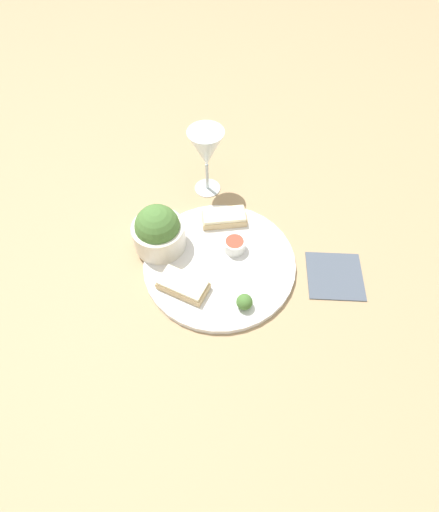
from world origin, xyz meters
name	(u,v)px	position (x,y,z in m)	size (l,w,h in m)	color
ground_plane	(219,265)	(0.00, 0.00, 0.00)	(4.00, 4.00, 0.00)	tan
dinner_plate	(219,263)	(0.00, 0.00, 0.01)	(0.33, 0.33, 0.01)	white
salad_bowl	(158,231)	(0.14, -0.03, 0.06)	(0.11, 0.11, 0.11)	silver
sauce_ramekin	(235,245)	(-0.03, -0.04, 0.03)	(0.05, 0.05, 0.03)	white
cheese_toast_near	(183,285)	(0.07, 0.08, 0.03)	(0.12, 0.09, 0.03)	#D1B27F
cheese_toast_far	(222,217)	(0.00, -0.12, 0.03)	(0.11, 0.07, 0.03)	#D1B27F
wine_glass	(206,150)	(0.05, -0.23, 0.12)	(0.09, 0.09, 0.17)	silver
garnish	(244,302)	(-0.06, 0.11, 0.03)	(0.03, 0.03, 0.03)	#477533
napkin	(335,275)	(-0.25, 0.01, 0.00)	(0.12, 0.13, 0.01)	#4C5666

